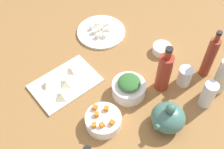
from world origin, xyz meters
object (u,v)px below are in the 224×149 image
at_px(cutting_board, 65,83).
at_px(bottle_3, 210,57).
at_px(plate_tofu, 101,32).
at_px(bottle_1, 223,76).
at_px(bowl_carrots, 103,121).
at_px(drinking_glass_2, 208,95).
at_px(drinking_glass_1, 185,76).
at_px(bottle_2, 164,72).
at_px(teapot, 168,117).
at_px(bowl_greens, 129,89).
at_px(bowl_small_side, 162,49).

height_order(cutting_board, bottle_3, bottle_3).
distance_m(plate_tofu, bottle_1, 0.66).
xyz_separation_m(bowl_carrots, drinking_glass_2, (-0.39, 0.24, 0.04)).
height_order(bowl_carrots, drinking_glass_1, drinking_glass_1).
distance_m(plate_tofu, bowl_carrots, 0.55).
relative_size(plate_tofu, drinking_glass_2, 1.91).
relative_size(cutting_board, bottle_3, 1.12).
relative_size(bottle_2, drinking_glass_1, 2.67).
xyz_separation_m(teapot, drinking_glass_2, (-0.20, 0.05, 0.01)).
relative_size(cutting_board, bowl_carrots, 2.00).
bearing_deg(bowl_greens, drinking_glass_1, 148.16).
bearing_deg(bowl_carrots, drinking_glass_2, 148.27).
xyz_separation_m(cutting_board, drinking_glass_2, (-0.37, 0.51, 0.06)).
bearing_deg(drinking_glass_2, cutting_board, -54.19).
distance_m(bowl_small_side, teapot, 0.41).
relative_size(plate_tofu, bowl_small_side, 2.76).
distance_m(bowl_greens, drinking_glass_2, 0.34).
relative_size(teapot, bottle_2, 0.62).
bearing_deg(bowl_small_side, bottle_1, 90.10).
distance_m(bowl_greens, bottle_3, 0.39).
xyz_separation_m(cutting_board, bottle_1, (-0.48, 0.51, 0.09)).
distance_m(bowl_greens, teapot, 0.22).
height_order(cutting_board, bowl_small_side, bowl_small_side).
bearing_deg(cutting_board, bottle_2, 133.72).
bearing_deg(bottle_1, bottle_3, -109.02).
distance_m(teapot, drinking_glass_1, 0.24).
bearing_deg(drinking_glass_2, bottle_3, -144.50).
height_order(bowl_small_side, bottle_3, bottle_3).
xyz_separation_m(bowl_small_side, teapot, (0.30, 0.28, 0.03)).
distance_m(bottle_3, drinking_glass_2, 0.18).
height_order(bowl_carrots, bowl_small_side, bowl_carrots).
distance_m(cutting_board, drinking_glass_1, 0.55).
distance_m(teapot, bottle_1, 0.31).
bearing_deg(drinking_glass_1, cutting_board, -43.78).
distance_m(bottle_3, drinking_glass_1, 0.14).
relative_size(bowl_small_side, bottle_1, 0.42).
bearing_deg(drinking_glass_2, bowl_carrots, -31.73).
bearing_deg(teapot, bowl_carrots, -44.59).
bearing_deg(cutting_board, bottle_1, 133.16).
xyz_separation_m(bottle_1, bottle_2, (0.17, -0.19, 0.01)).
relative_size(cutting_board, drinking_glass_1, 3.16).
distance_m(plate_tofu, bowl_greens, 0.41).
xyz_separation_m(bowl_carrots, drinking_glass_1, (-0.41, 0.10, 0.02)).
bearing_deg(bottle_3, drinking_glass_2, 35.50).
xyz_separation_m(bottle_1, drinking_glass_2, (0.11, 0.00, -0.03)).
distance_m(bowl_carrots, bowl_small_side, 0.50).
relative_size(bowl_greens, drinking_glass_1, 1.59).
height_order(plate_tofu, teapot, teapot).
bearing_deg(bottle_3, plate_tofu, -74.00).
bearing_deg(bottle_2, drinking_glass_1, 146.71).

